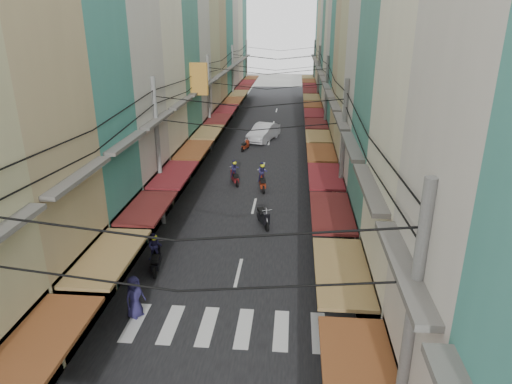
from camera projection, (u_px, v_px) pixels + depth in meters
The scene contains 15 objects.
ground at pixel (243, 252), 22.80m from camera, with size 160.00×160.00×0.00m, color slate.
road at pixel (268, 147), 41.43m from camera, with size 10.00×80.00×0.02m, color black.
sidewalk_left at pixel (197, 146), 41.95m from camera, with size 3.00×80.00×0.06m, color gray.
sidewalk_right at pixel (340, 149), 40.90m from camera, with size 3.00×80.00×0.06m, color gray.
crosswalk at pixel (226, 327), 17.21m from camera, with size 7.55×2.40×0.01m.
building_row_left at pixel (165, 35), 35.40m from camera, with size 7.80×67.67×23.70m.
building_row_right at pixel (371, 41), 34.15m from camera, with size 7.80×68.98×22.59m.
utility_poles at pixel (265, 80), 34.45m from camera, with size 10.20×66.13×8.20m.
white_car at pixel (263, 141), 43.78m from camera, with size 5.68×2.23×2.00m, color #BAB9BE.
bicycle at pixel (395, 274), 20.86m from camera, with size 0.66×1.75×1.21m, color black.
moving_scooters at pixel (233, 196), 28.52m from camera, with size 5.02×22.65×1.95m.
parked_scooters at pixel (324, 302), 17.92m from camera, with size 12.62×15.10×1.01m.
pedestrians at pixel (161, 221), 23.76m from camera, with size 13.92×16.86×2.22m.
market_umbrella at pixel (394, 281), 16.33m from camera, with size 2.28×2.28×2.40m.
traffic_sign at pixel (355, 251), 18.84m from camera, with size 0.10×0.59×2.70m.
Camera 1 is at (2.37, -20.13, 10.90)m, focal length 32.00 mm.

